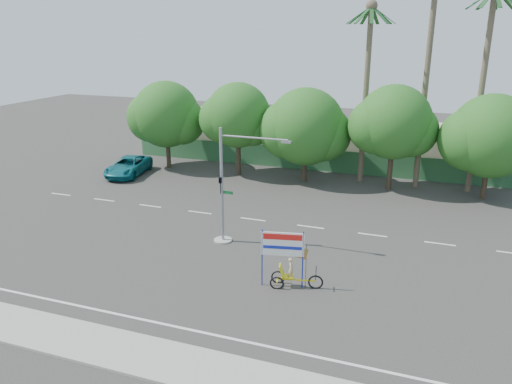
% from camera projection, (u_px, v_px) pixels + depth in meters
% --- Properties ---
extents(ground, '(120.00, 120.00, 0.00)m').
position_uv_depth(ground, '(237.00, 276.00, 26.08)').
color(ground, '#33302D').
rests_on(ground, ground).
extents(sidewalk_near, '(50.00, 2.40, 0.12)m').
position_uv_depth(sidewalk_near, '(165.00, 361.00, 19.35)').
color(sidewalk_near, gray).
rests_on(sidewalk_near, ground).
extents(fence, '(38.00, 0.08, 2.00)m').
position_uv_depth(fence, '(325.00, 161.00, 45.01)').
color(fence, '#336B3D').
rests_on(fence, ground).
extents(building_left, '(12.00, 8.00, 4.00)m').
position_uv_depth(building_left, '(240.00, 133.00, 51.92)').
color(building_left, '#B7A791').
rests_on(building_left, ground).
extents(building_right, '(14.00, 8.00, 3.60)m').
position_uv_depth(building_right, '(420.00, 148.00, 46.23)').
color(building_right, '#B7A791').
rests_on(building_right, ground).
extents(tree_far_left, '(7.14, 6.00, 7.96)m').
position_uv_depth(tree_far_left, '(166.00, 116.00, 45.19)').
color(tree_far_left, '#473828').
rests_on(tree_far_left, ground).
extents(tree_left, '(6.66, 5.60, 8.07)m').
position_uv_depth(tree_left, '(238.00, 118.00, 42.86)').
color(tree_left, '#473828').
rests_on(tree_left, ground).
extents(tree_center, '(7.62, 6.40, 7.85)m').
position_uv_depth(tree_center, '(305.00, 129.00, 41.13)').
color(tree_center, '#473828').
rests_on(tree_center, ground).
extents(tree_right, '(6.90, 5.80, 8.36)m').
position_uv_depth(tree_right, '(393.00, 125.00, 38.65)').
color(tree_right, '#473828').
rests_on(tree_right, ground).
extents(tree_far_right, '(7.38, 6.20, 7.94)m').
position_uv_depth(tree_far_right, '(490.00, 139.00, 36.60)').
color(tree_far_right, '#473828').
rests_on(tree_far_right, ground).
extents(palm_tall, '(3.73, 3.79, 17.45)m').
position_uv_depth(palm_tall, '(429.00, 55.00, 37.71)').
color(palm_tall, '#70604C').
rests_on(palm_tall, ground).
extents(palm_mid, '(3.73, 3.79, 15.45)m').
position_uv_depth(palm_mid, '(484.00, 70.00, 36.76)').
color(palm_mid, '#70604C').
rests_on(palm_mid, ground).
extents(palm_short, '(3.73, 3.79, 14.45)m').
position_uv_depth(palm_short, '(367.00, 75.00, 39.65)').
color(palm_short, '#70604C').
rests_on(palm_short, ground).
extents(traffic_signal, '(4.72, 1.10, 7.00)m').
position_uv_depth(traffic_signal, '(227.00, 196.00, 29.44)').
color(traffic_signal, gray).
rests_on(traffic_signal, ground).
extents(trike_billboard, '(3.08, 1.06, 3.07)m').
position_uv_depth(trike_billboard, '(288.00, 264.00, 24.68)').
color(trike_billboard, black).
rests_on(trike_billboard, ground).
extents(pickup_truck, '(3.50, 6.03, 1.58)m').
position_uv_depth(pickup_truck, '(128.00, 166.00, 44.00)').
color(pickup_truck, '#106A74').
rests_on(pickup_truck, ground).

